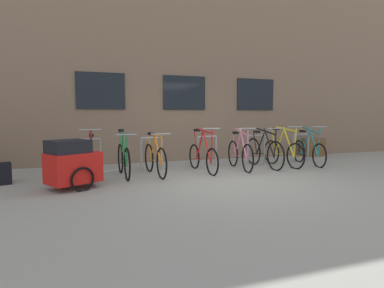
{
  "coord_description": "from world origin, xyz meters",
  "views": [
    {
      "loc": [
        -2.97,
        -5.99,
        1.37
      ],
      "look_at": [
        -0.32,
        1.6,
        0.65
      ],
      "focal_mm": 30.08,
      "sensor_mm": 36.0,
      "label": 1
    }
  ],
  "objects_px": {
    "bicycle_maroon": "(92,160)",
    "bicycle_yellow": "(283,152)",
    "bicycle_teal": "(308,151)",
    "bicycle_orange": "(155,158)",
    "bicycle_pink": "(240,154)",
    "bicycle_green": "(124,159)",
    "bicycle_red": "(203,156)",
    "planter_box": "(313,147)",
    "bike_trailer": "(72,163)",
    "backpack": "(3,174)",
    "bicycle_black": "(264,152)"
  },
  "relations": [
    {
      "from": "bicycle_maroon",
      "to": "bicycle_yellow",
      "type": "bearing_deg",
      "value": 0.88
    },
    {
      "from": "bicycle_teal",
      "to": "bicycle_orange",
      "type": "relative_size",
      "value": 1.0
    },
    {
      "from": "bicycle_orange",
      "to": "bicycle_pink",
      "type": "bearing_deg",
      "value": 2.05
    },
    {
      "from": "bicycle_pink",
      "to": "bicycle_green",
      "type": "bearing_deg",
      "value": -179.74
    },
    {
      "from": "bicycle_red",
      "to": "bicycle_green",
      "type": "distance_m",
      "value": 1.9
    },
    {
      "from": "bicycle_teal",
      "to": "bicycle_maroon",
      "type": "bearing_deg",
      "value": -179.32
    },
    {
      "from": "bicycle_orange",
      "to": "bicycle_yellow",
      "type": "distance_m",
      "value": 3.56
    },
    {
      "from": "bicycle_orange",
      "to": "planter_box",
      "type": "relative_size",
      "value": 2.45
    },
    {
      "from": "planter_box",
      "to": "bicycle_yellow",
      "type": "bearing_deg",
      "value": -146.24
    },
    {
      "from": "bicycle_maroon",
      "to": "bicycle_green",
      "type": "bearing_deg",
      "value": 0.6
    },
    {
      "from": "bike_trailer",
      "to": "planter_box",
      "type": "xyz_separation_m",
      "value": [
        7.57,
        2.51,
        -0.18
      ]
    },
    {
      "from": "bicycle_yellow",
      "to": "planter_box",
      "type": "distance_m",
      "value": 2.7
    },
    {
      "from": "backpack",
      "to": "planter_box",
      "type": "bearing_deg",
      "value": -7.8
    },
    {
      "from": "bicycle_pink",
      "to": "bicycle_maroon",
      "type": "relative_size",
      "value": 0.98
    },
    {
      "from": "bicycle_green",
      "to": "bicycle_maroon",
      "type": "distance_m",
      "value": 0.68
    },
    {
      "from": "bicycle_red",
      "to": "bicycle_black",
      "type": "relative_size",
      "value": 0.94
    },
    {
      "from": "bicycle_pink",
      "to": "bicycle_red",
      "type": "distance_m",
      "value": 1.03
    },
    {
      "from": "bicycle_pink",
      "to": "bicycle_orange",
      "type": "distance_m",
      "value": 2.23
    },
    {
      "from": "bicycle_red",
      "to": "bicycle_green",
      "type": "bearing_deg",
      "value": 179.12
    },
    {
      "from": "bicycle_red",
      "to": "bicycle_green",
      "type": "height_order",
      "value": "bicycle_red"
    },
    {
      "from": "bicycle_orange",
      "to": "bicycle_red",
      "type": "bearing_deg",
      "value": 1.8
    },
    {
      "from": "bicycle_yellow",
      "to": "bicycle_black",
      "type": "distance_m",
      "value": 0.59
    },
    {
      "from": "planter_box",
      "to": "bicycle_black",
      "type": "bearing_deg",
      "value": -152.23
    },
    {
      "from": "bicycle_black",
      "to": "planter_box",
      "type": "distance_m",
      "value": 3.21
    },
    {
      "from": "bicycle_pink",
      "to": "planter_box",
      "type": "bearing_deg",
      "value": 23.53
    },
    {
      "from": "bicycle_yellow",
      "to": "bicycle_black",
      "type": "xyz_separation_m",
      "value": [
        -0.59,
        0.01,
        0.02
      ]
    },
    {
      "from": "bicycle_pink",
      "to": "bicycle_orange",
      "type": "relative_size",
      "value": 1.01
    },
    {
      "from": "bicycle_maroon",
      "to": "planter_box",
      "type": "bearing_deg",
      "value": 12.38
    },
    {
      "from": "bicycle_green",
      "to": "bicycle_maroon",
      "type": "xyz_separation_m",
      "value": [
        -0.68,
        -0.01,
        0.0
      ]
    },
    {
      "from": "bicycle_green",
      "to": "bicycle_yellow",
      "type": "bearing_deg",
      "value": 0.93
    },
    {
      "from": "bicycle_green",
      "to": "bike_trailer",
      "type": "relative_size",
      "value": 1.21
    },
    {
      "from": "bicycle_orange",
      "to": "planter_box",
      "type": "bearing_deg",
      "value": 15.76
    },
    {
      "from": "backpack",
      "to": "bicycle_orange",
      "type": "bearing_deg",
      "value": -17.75
    },
    {
      "from": "bicycle_maroon",
      "to": "bicycle_pink",
      "type": "bearing_deg",
      "value": 0.32
    },
    {
      "from": "bicycle_teal",
      "to": "planter_box",
      "type": "distance_m",
      "value": 2.07
    },
    {
      "from": "bicycle_red",
      "to": "bicycle_yellow",
      "type": "bearing_deg",
      "value": 2.38
    },
    {
      "from": "bicycle_red",
      "to": "bicycle_yellow",
      "type": "xyz_separation_m",
      "value": [
        2.37,
        0.1,
        0.01
      ]
    },
    {
      "from": "bicycle_teal",
      "to": "bicycle_yellow",
      "type": "relative_size",
      "value": 1.01
    },
    {
      "from": "bike_trailer",
      "to": "bicycle_yellow",
      "type": "bearing_deg",
      "value": 10.75
    },
    {
      "from": "bicycle_teal",
      "to": "bicycle_orange",
      "type": "bearing_deg",
      "value": -178.33
    },
    {
      "from": "bicycle_teal",
      "to": "bicycle_green",
      "type": "relative_size",
      "value": 1.0
    },
    {
      "from": "bicycle_orange",
      "to": "bicycle_black",
      "type": "xyz_separation_m",
      "value": [
        2.97,
        0.14,
        0.02
      ]
    },
    {
      "from": "bicycle_orange",
      "to": "bicycle_black",
      "type": "relative_size",
      "value": 0.93
    },
    {
      "from": "planter_box",
      "to": "bike_trailer",
      "type": "bearing_deg",
      "value": -161.64
    },
    {
      "from": "bicycle_maroon",
      "to": "bicycle_black",
      "type": "bearing_deg",
      "value": 1.1
    },
    {
      "from": "bicycle_teal",
      "to": "bicycle_yellow",
      "type": "xyz_separation_m",
      "value": [
        -0.84,
        0.01,
        0.01
      ]
    },
    {
      "from": "bicycle_teal",
      "to": "backpack",
      "type": "distance_m",
      "value": 7.47
    },
    {
      "from": "bicycle_pink",
      "to": "planter_box",
      "type": "relative_size",
      "value": 2.49
    },
    {
      "from": "bicycle_red",
      "to": "backpack",
      "type": "relative_size",
      "value": 3.92
    },
    {
      "from": "bicycle_pink",
      "to": "backpack",
      "type": "bearing_deg",
      "value": -178.71
    }
  ]
}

